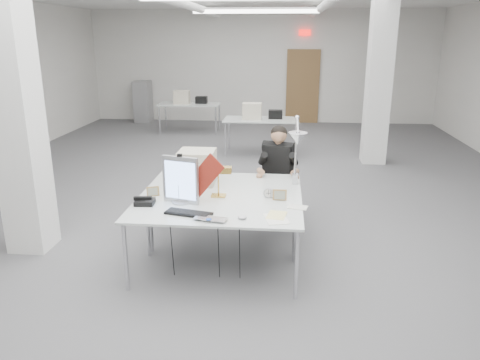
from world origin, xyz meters
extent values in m
cube|color=#515153|center=(0.00, 0.00, -0.01)|extent=(10.00, 14.00, 0.02)
cube|color=silver|center=(0.00, 7.01, 1.60)|extent=(10.00, 0.02, 3.20)
cube|color=white|center=(-2.30, -2.00, 1.60)|extent=(0.45, 0.45, 3.20)
cube|color=white|center=(2.50, 2.50, 1.60)|extent=(0.45, 0.45, 3.20)
cube|color=brown|center=(1.20, 6.94, 1.05)|extent=(0.95, 0.08, 2.10)
cube|color=red|center=(1.20, 6.90, 2.55)|extent=(0.32, 0.06, 0.16)
cube|color=white|center=(0.00, 4.00, 2.98)|extent=(2.80, 0.14, 0.08)
cube|color=silver|center=(0.00, -2.50, 0.74)|extent=(1.80, 0.90, 0.02)
cube|color=silver|center=(0.00, -1.60, 0.74)|extent=(1.80, 0.90, 0.02)
cube|color=silver|center=(0.20, 3.00, 0.74)|extent=(1.60, 0.80, 0.02)
cube|color=silver|center=(-1.80, 5.20, 0.74)|extent=(1.60, 0.80, 0.02)
cube|color=gray|center=(-3.50, 6.65, 0.60)|extent=(0.45, 0.55, 1.20)
cube|color=#ABABB0|center=(-0.39, -2.33, 1.01)|extent=(0.40, 0.15, 0.51)
cube|color=maroon|center=(-0.13, -2.36, 1.06)|extent=(0.47, 0.18, 0.53)
cube|color=black|center=(-0.24, -2.67, 0.77)|extent=(0.50, 0.26, 0.02)
imported|color=#ABABB0|center=(-0.01, -2.85, 0.77)|extent=(0.35, 0.27, 0.03)
ellipsoid|color=#B4B3B8|center=(0.31, -2.74, 0.77)|extent=(0.10, 0.07, 0.04)
cube|color=black|center=(-0.76, -2.42, 0.78)|extent=(0.21, 0.19, 0.05)
cube|color=tan|center=(-0.74, -2.15, 0.81)|extent=(0.14, 0.09, 0.11)
cube|color=tan|center=(0.66, -2.15, 0.81)|extent=(0.15, 0.04, 0.12)
cylinder|color=#A2A3A7|center=(0.54, -2.08, 0.81)|extent=(0.12, 0.05, 0.11)
cube|color=white|center=(0.63, -2.71, 0.76)|extent=(0.27, 0.34, 0.01)
cube|color=#FFF398|center=(0.64, -2.62, 0.76)|extent=(0.22, 0.27, 0.01)
cube|color=silver|center=(0.85, -2.36, 0.76)|extent=(0.23, 0.18, 0.01)
cube|color=#BAB39B|center=(-0.34, -1.63, 0.96)|extent=(0.42, 0.40, 0.40)
camera|label=1|loc=(0.68, -6.95, 2.46)|focal=35.00mm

